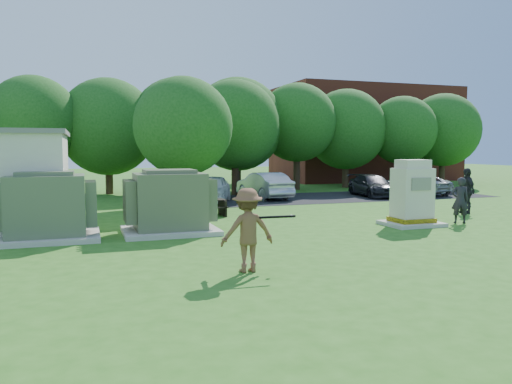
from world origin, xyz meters
name	(u,v)px	position (x,y,z in m)	size (l,w,h in m)	color
ground	(306,254)	(0.00, 0.00, 0.00)	(120.00, 120.00, 0.00)	#2D6619
brick_building	(364,134)	(18.00, 27.00, 4.00)	(15.00, 8.00, 8.00)	maroon
parking_strip	(319,197)	(7.00, 13.50, 0.01)	(20.00, 6.00, 0.01)	#232326
transformer_left	(47,208)	(-6.50, 4.50, 0.97)	(3.00, 2.40, 2.07)	beige
transformer_right	(170,203)	(-2.80, 4.50, 0.97)	(3.00, 2.40, 2.07)	beige
generator_cabinet	(412,197)	(5.63, 3.26, 1.03)	(1.93, 1.58, 2.35)	beige
picnic_table	(206,206)	(-0.75, 8.06, 0.42)	(1.57, 1.18, 0.67)	black
batter	(247,230)	(-2.00, -1.22, 0.94)	(1.21, 0.70, 1.87)	brown
person_by_generator	(460,200)	(7.63, 3.12, 0.85)	(0.62, 0.41, 1.70)	black
person_walking_right	(467,191)	(9.90, 5.33, 0.96)	(1.13, 0.47, 1.93)	#232328
car_white	(211,189)	(0.69, 12.97, 0.70)	(1.65, 4.10, 1.40)	white
car_silver_a	(264,185)	(3.92, 14.07, 0.72)	(1.53, 4.38, 1.44)	#B6B6BB
car_dark	(373,186)	(10.26, 13.17, 0.61)	(1.72, 4.22, 1.22)	black
car_silver_b	(415,184)	(13.22, 13.32, 0.61)	(2.03, 4.40, 1.22)	#A2A3A7
batting_equipment	(275,217)	(-1.37, -1.29, 1.22)	(1.19, 0.50, 0.15)	black
tree_row	(206,125)	(1.75, 18.50, 4.15)	(41.30, 13.30, 7.30)	#47301E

